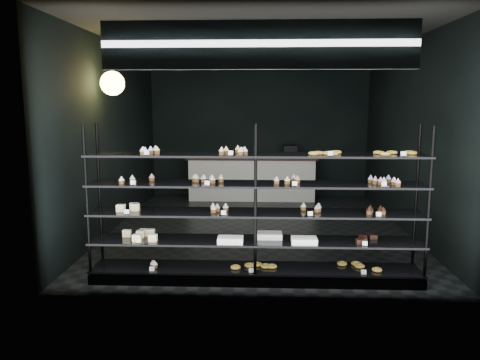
{
  "coord_description": "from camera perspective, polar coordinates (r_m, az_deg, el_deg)",
  "views": [
    {
      "loc": [
        0.01,
        -7.94,
        2.15
      ],
      "look_at": [
        -0.24,
        -1.9,
        1.16
      ],
      "focal_mm": 35.0,
      "sensor_mm": 36.0,
      "label": 1
    }
  ],
  "objects": [
    {
      "name": "pendant_lamp",
      "position": [
        7.41,
        -15.29,
        11.31
      ],
      "size": [
        0.36,
        0.36,
        0.91
      ],
      "color": "black",
      "rests_on": "room"
    },
    {
      "name": "display_shelf",
      "position": [
        5.69,
        1.67,
        -6.18
      ],
      "size": [
        4.0,
        0.5,
        1.91
      ],
      "color": "black",
      "rests_on": "room"
    },
    {
      "name": "service_counter",
      "position": [
        10.57,
        1.51,
        0.33
      ],
      "size": [
        2.9,
        0.65,
        1.23
      ],
      "color": "silver",
      "rests_on": "room"
    },
    {
      "name": "signage",
      "position": [
        5.05,
        2.31,
        16.13
      ],
      "size": [
        3.3,
        0.05,
        0.5
      ],
      "color": "#0B183B",
      "rests_on": "room"
    },
    {
      "name": "room",
      "position": [
        7.96,
        2.31,
        5.33
      ],
      "size": [
        5.01,
        6.01,
        3.2
      ],
      "color": "black",
      "rests_on": "ground"
    }
  ]
}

